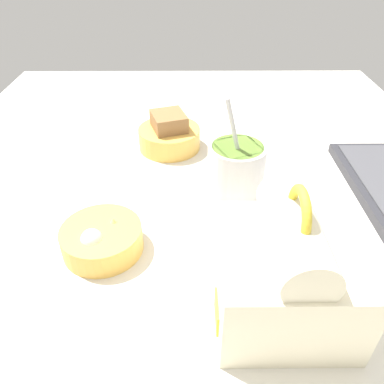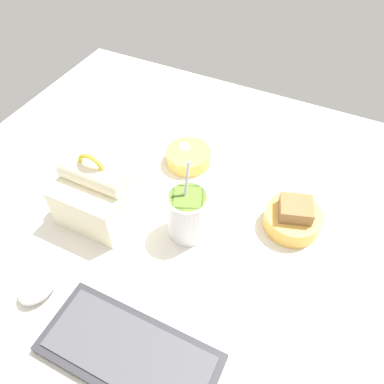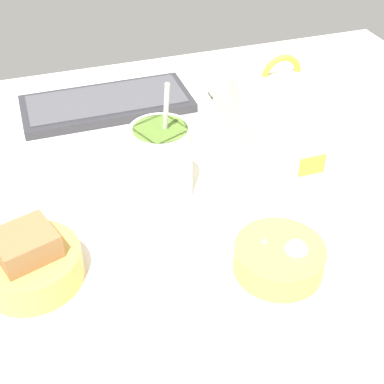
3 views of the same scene
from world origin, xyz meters
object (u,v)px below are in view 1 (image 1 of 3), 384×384
(lunch_bag, at_px, (286,272))
(bento_bowl_snacks, at_px, (102,238))
(bento_bowl_sandwich, at_px, (169,135))
(soup_cup, at_px, (235,177))

(lunch_bag, relative_size, bento_bowl_snacks, 1.56)
(bento_bowl_sandwich, bearing_deg, lunch_bag, 20.57)
(soup_cup, xyz_separation_m, bento_bowl_sandwich, (-0.21, -0.12, -0.03))
(soup_cup, height_order, bento_bowl_snacks, soup_cup)
(soup_cup, bearing_deg, bento_bowl_snacks, -63.88)
(lunch_bag, xyz_separation_m, soup_cup, (-0.21, -0.04, -0.01))
(bento_bowl_sandwich, relative_size, bento_bowl_snacks, 1.10)
(bento_bowl_snacks, bearing_deg, soup_cup, 116.12)
(soup_cup, distance_m, bento_bowl_snacks, 0.23)
(lunch_bag, height_order, bento_bowl_snacks, lunch_bag)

